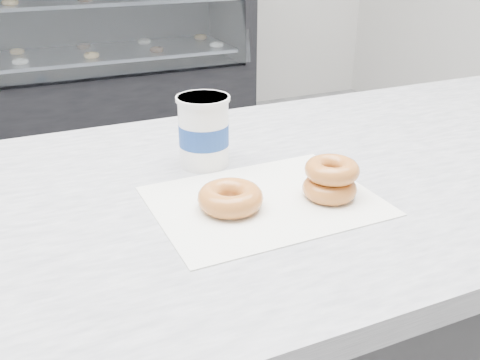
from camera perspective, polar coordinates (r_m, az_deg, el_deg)
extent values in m
plane|color=gray|center=(1.87, -8.98, -18.46)|extent=(5.00, 5.00, 0.00)
cube|color=silver|center=(0.89, -2.18, -1.90)|extent=(3.06, 0.76, 0.04)
cube|color=black|center=(3.60, -18.45, 7.14)|extent=(2.40, 0.70, 0.50)
cube|color=black|center=(3.79, -20.41, 17.47)|extent=(2.40, 0.06, 0.75)
cube|color=white|center=(3.17, -19.32, 16.39)|extent=(2.28, 0.16, 0.70)
cube|color=silver|center=(3.52, -19.19, 12.24)|extent=(2.20, 0.55, 0.02)
cube|color=silver|center=(3.47, -19.97, 17.37)|extent=(2.20, 0.55, 0.02)
cube|color=silver|center=(0.83, 2.61, -2.23)|extent=(0.34, 0.27, 0.00)
torus|color=#D17739|center=(0.80, -1.03, -1.90)|extent=(0.10, 0.10, 0.03)
torus|color=#D17739|center=(0.85, 9.53, -0.87)|extent=(0.09, 0.09, 0.03)
torus|color=#D17739|center=(0.84, 9.79, 1.08)|extent=(0.12, 0.12, 0.03)
cylinder|color=white|center=(0.94, -3.89, 5.21)|extent=(0.11, 0.11, 0.13)
cylinder|color=white|center=(0.92, -3.99, 8.68)|extent=(0.09, 0.09, 0.01)
cylinder|color=navy|center=(0.94, -3.88, 4.90)|extent=(0.11, 0.11, 0.04)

